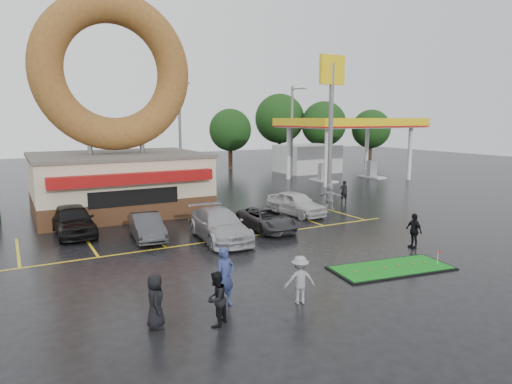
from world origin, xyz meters
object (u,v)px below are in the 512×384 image
streetlight_mid (180,131)px  car_grey (267,219)px  car_black (73,220)px  putting_green (391,268)px  streetlight_right (292,130)px  car_dgrey (147,227)px  person_cameraman (414,231)px  car_silver (219,225)px  shell_sign (331,98)px  car_white (296,203)px  donut_shop (117,141)px  gas_station (330,140)px  person_blue (225,277)px

streetlight_mid → car_grey: (-1.26, -16.77, -4.19)m
car_black → putting_green: car_black is taller
car_grey → putting_green: size_ratio=0.84×
streetlight_right → car_black: size_ratio=1.97×
car_dgrey → person_cameraman: (10.28, -7.36, 0.18)m
car_dgrey → streetlight_right: bearing=46.2°
car_silver → putting_green: car_silver is taller
shell_sign → car_grey: (-10.26, -7.86, -6.79)m
car_silver → putting_green: size_ratio=1.00×
car_grey → car_white: (3.48, 2.42, 0.14)m
donut_shop → gas_station: donut_shop is taller
person_blue → putting_green: size_ratio=0.38×
streetlight_right → car_white: bearing=-122.5°
car_white → gas_station: bearing=38.6°
donut_shop → car_dgrey: 8.56m
donut_shop → shell_sign: 16.29m
shell_sign → car_white: bearing=-141.2°
streetlight_right → person_cameraman: streetlight_right is taller
gas_station → car_white: bearing=-133.8°
streetlight_mid → car_grey: bearing=-94.3°
car_silver → person_blue: size_ratio=2.66×
donut_shop → car_grey: (5.74, -8.83, -3.88)m
car_dgrey → putting_green: bearing=-46.1°
gas_station → car_silver: bearing=-139.3°
shell_sign → person_cameraman: size_ratio=6.58×
streetlight_right → putting_green: streetlight_right is taller
putting_green → car_black: bearing=131.1°
putting_green → donut_shop: bearing=112.2°
gas_station → shell_sign: bearing=-128.1°
car_grey → putting_green: 8.01m
streetlight_right → person_blue: (-19.41, -25.79, -3.83)m
car_black → car_grey: bearing=-23.4°
car_dgrey → streetlight_mid: bearing=70.3°
streetlight_right → person_blue: 32.51m
car_black → car_silver: car_black is taller
gas_station → car_white: (-13.78, -14.38, -2.97)m
car_black → car_dgrey: bearing=-41.6°
streetlight_right → person_cameraman: size_ratio=5.59×
car_silver → car_white: bearing=30.2°
streetlight_right → person_blue: size_ratio=4.70×
streetlight_mid → car_black: streetlight_mid is taller
gas_station → shell_sign: (-7.00, -8.94, 3.68)m
streetlight_mid → streetlight_right: (12.00, 1.00, 0.00)m
car_dgrey → person_cameraman: bearing=-30.0°
car_silver → car_white: car_silver is taller
car_white → person_blue: bearing=-140.3°
car_silver → person_cameraman: (7.21, -5.54, 0.07)m
shell_sign → person_blue: bearing=-136.0°
donut_shop → car_silver: size_ratio=2.65×
person_cameraman → putting_green: size_ratio=0.32×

